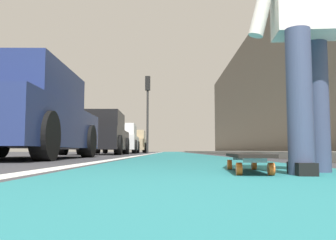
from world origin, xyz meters
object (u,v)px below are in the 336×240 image
object	(u,v)px
skater_person	(307,17)
parked_car_near	(17,115)
skateboard	(247,157)
traffic_light	(148,100)
parked_car_mid	(98,134)
parked_car_end	(132,142)
parked_car_far	(119,139)

from	to	relation	value
skater_person	parked_car_near	distance (m)	5.03
skater_person	parked_car_near	bearing A→B (deg)	41.92
skateboard	traffic_light	bearing A→B (deg)	5.63
parked_car_mid	parked_car_end	size ratio (longest dim) A/B	0.96
parked_car_near	parked_car_end	xyz separation A→B (m)	(18.31, 0.03, 0.01)
parked_car_near	parked_car_far	xyz separation A→B (m)	(12.69, 0.13, 0.01)
parked_car_far	skateboard	bearing A→B (deg)	-169.07
skater_person	traffic_light	xyz separation A→B (m)	(17.76, 2.08, 2.06)
skater_person	parked_car_far	distance (m)	16.80
parked_car_mid	parked_car_far	distance (m)	5.98
parked_car_end	skater_person	bearing A→B (deg)	-171.27
parked_car_mid	traffic_light	xyz separation A→B (m)	(7.31, -1.30, 2.29)
traffic_light	parked_car_far	bearing A→B (deg)	133.23
skater_person	parked_car_end	bearing A→B (deg)	8.73
parked_car_mid	parked_car_end	world-z (taller)	parked_car_end
skateboard	traffic_light	xyz separation A→B (m)	(17.61, 1.74, 2.90)
parked_car_mid	parked_car_end	xyz separation A→B (m)	(11.60, 0.00, 0.01)
parked_car_far	parked_car_end	size ratio (longest dim) A/B	1.03
parked_car_mid	parked_car_end	bearing A→B (deg)	0.02
parked_car_near	parked_car_far	size ratio (longest dim) A/B	0.97
parked_car_mid	traffic_light	size ratio (longest dim) A/B	0.94
skateboard	parked_car_near	distance (m)	4.73
skateboard	parked_car_far	xyz separation A→B (m)	(16.29, 3.14, 0.63)
skateboard	parked_car_far	world-z (taller)	parked_car_far
skateboard	traffic_light	distance (m)	17.93
parked_car_mid	traffic_light	distance (m)	7.77
parked_car_near	parked_car_far	world-z (taller)	parked_car_far
parked_car_near	traffic_light	xyz separation A→B (m)	(14.02, -1.28, 2.28)
parked_car_near	traffic_light	distance (m)	14.26
parked_car_mid	parked_car_far	xyz separation A→B (m)	(5.98, 0.11, 0.01)
skater_person	parked_car_mid	bearing A→B (deg)	17.93
skateboard	parked_car_mid	size ratio (longest dim) A/B	0.21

